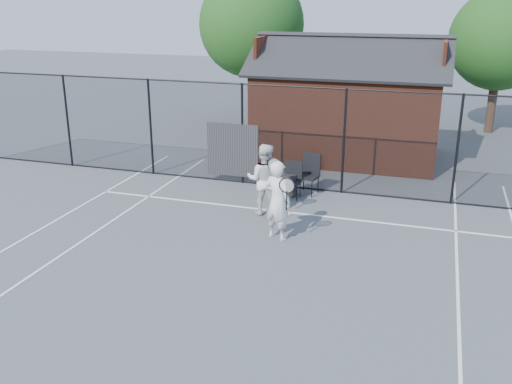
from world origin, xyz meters
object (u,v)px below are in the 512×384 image
(player_front, at_px, (277,200))
(chair_right, at_px, (292,181))
(clubhouse, at_px, (349,111))
(waste_bin, at_px, (289,185))
(player_back, at_px, (264,179))
(chair_left, at_px, (308,175))

(player_front, height_order, chair_right, player_front)
(clubhouse, relative_size, waste_bin, 10.17)
(player_back, height_order, waste_bin, player_back)
(player_front, bearing_deg, chair_right, 97.65)
(player_back, bearing_deg, clubhouse, 79.73)
(player_back, xyz_separation_m, chair_left, (0.73, 1.86, -0.37))
(clubhouse, height_order, chair_right, clubhouse)
(clubhouse, distance_m, waste_bin, 4.96)
(player_back, distance_m, chair_right, 1.48)
(player_back, relative_size, chair_right, 1.85)
(player_front, xyz_separation_m, player_back, (-0.76, 1.44, -0.01))
(player_back, xyz_separation_m, waste_bin, (0.26, 1.55, -0.61))
(chair_right, bearing_deg, chair_left, 54.99)
(clubhouse, height_order, waste_bin, clubhouse)
(player_back, xyz_separation_m, chair_right, (0.38, 1.37, -0.43))
(player_front, distance_m, waste_bin, 3.10)
(chair_right, bearing_deg, clubhouse, 81.57)
(player_back, height_order, chair_left, player_back)
(player_front, relative_size, chair_left, 1.66)
(player_back, bearing_deg, waste_bin, 80.55)
(chair_left, bearing_deg, player_back, -100.58)
(player_front, distance_m, player_back, 1.63)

